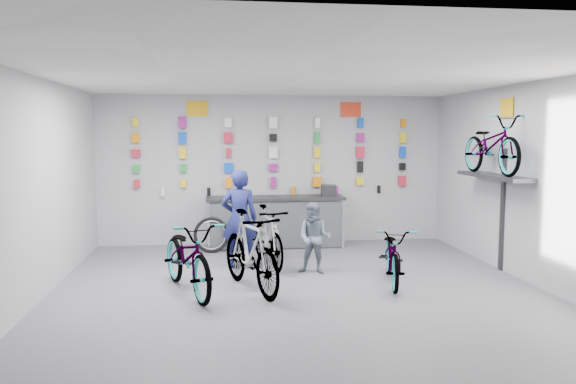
{
  "coord_description": "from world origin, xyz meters",
  "views": [
    {
      "loc": [
        -1.12,
        -7.34,
        2.24
      ],
      "look_at": [
        -0.02,
        1.4,
        1.32
      ],
      "focal_mm": 35.0,
      "sensor_mm": 36.0,
      "label": 1
    }
  ],
  "objects": [
    {
      "name": "wall_front",
      "position": [
        0.0,
        -4.0,
        1.5
      ],
      "size": [
        7.0,
        0.0,
        7.0
      ],
      "primitive_type": "plane",
      "rotation": [
        -1.57,
        0.0,
        0.0
      ],
      "color": "#B1B1B3",
      "rests_on": "floor"
    },
    {
      "name": "bike_wall",
      "position": [
        3.25,
        1.2,
        2.05
      ],
      "size": [
        0.63,
        1.8,
        0.95
      ],
      "primitive_type": "imported",
      "color": "gray",
      "rests_on": "wall_bracket"
    },
    {
      "name": "sign_left",
      "position": [
        -1.5,
        3.98,
        2.72
      ],
      "size": [
        0.42,
        0.02,
        0.3
      ],
      "primitive_type": "cube",
      "color": "gold",
      "rests_on": "wall_back"
    },
    {
      "name": "customer",
      "position": [
        0.41,
        1.37,
        0.57
      ],
      "size": [
        0.68,
        0.61,
        1.14
      ],
      "primitive_type": "imported",
      "rotation": [
        0.0,
        0.0,
        -0.38
      ],
      "color": "slate",
      "rests_on": "floor"
    },
    {
      "name": "clerk",
      "position": [
        -0.77,
        1.9,
        0.83
      ],
      "size": [
        0.62,
        0.42,
        1.65
      ],
      "primitive_type": "imported",
      "rotation": [
        0.0,
        0.0,
        3.1
      ],
      "color": "#181C52",
      "rests_on": "floor"
    },
    {
      "name": "sign_right",
      "position": [
        1.6,
        3.98,
        2.72
      ],
      "size": [
        0.42,
        0.02,
        0.3
      ],
      "primitive_type": "cube",
      "color": "red",
      "rests_on": "wall_back"
    },
    {
      "name": "floor",
      "position": [
        0.0,
        0.0,
        0.0
      ],
      "size": [
        8.0,
        8.0,
        0.0
      ],
      "primitive_type": "plane",
      "color": "#515156",
      "rests_on": "ground"
    },
    {
      "name": "bike_service",
      "position": [
        -0.29,
        1.96,
        0.51
      ],
      "size": [
        0.79,
        1.75,
        1.02
      ],
      "primitive_type": "imported",
      "rotation": [
        0.0,
        0.0,
        0.19
      ],
      "color": "gray",
      "rests_on": "floor"
    },
    {
      "name": "spare_wheel",
      "position": [
        -1.25,
        3.17,
        0.33
      ],
      "size": [
        0.68,
        0.22,
        0.68
      ],
      "rotation": [
        0.0,
        0.0,
        -0.05
      ],
      "color": "black",
      "rests_on": "floor"
    },
    {
      "name": "counter",
      "position": [
        0.0,
        3.54,
        0.49
      ],
      "size": [
        2.7,
        0.66,
        1.0
      ],
      "color": "black",
      "rests_on": "floor"
    },
    {
      "name": "wall_bracket",
      "position": [
        3.33,
        1.2,
        1.46
      ],
      "size": [
        0.39,
        1.9,
        2.0
      ],
      "color": "#333338",
      "rests_on": "wall_right"
    },
    {
      "name": "sign_side",
      "position": [
        3.48,
        1.2,
        2.65
      ],
      "size": [
        0.02,
        0.4,
        0.3
      ],
      "primitive_type": "cube",
      "color": "gold",
      "rests_on": "wall_right"
    },
    {
      "name": "bike_left",
      "position": [
        -1.55,
        0.5,
        0.52
      ],
      "size": [
        1.32,
        2.1,
        1.04
      ],
      "primitive_type": "imported",
      "rotation": [
        0.0,
        0.0,
        0.34
      ],
      "color": "gray",
      "rests_on": "floor"
    },
    {
      "name": "register",
      "position": [
        1.06,
        3.55,
        1.11
      ],
      "size": [
        0.3,
        0.32,
        0.22
      ],
      "primitive_type": "cube",
      "rotation": [
        0.0,
        0.0,
        -0.08
      ],
      "color": "black",
      "rests_on": "counter"
    },
    {
      "name": "wall_right",
      "position": [
        3.5,
        0.0,
        1.5
      ],
      "size": [
        0.0,
        8.0,
        8.0
      ],
      "primitive_type": "plane",
      "rotation": [
        1.57,
        0.0,
        -1.57
      ],
      "color": "#B1B1B3",
      "rests_on": "floor"
    },
    {
      "name": "merch_wall",
      "position": [
        0.03,
        3.93,
        1.81
      ],
      "size": [
        5.57,
        0.08,
        1.57
      ],
      "color": "red",
      "rests_on": "wall_back"
    },
    {
      "name": "wall_back",
      "position": [
        0.0,
        4.0,
        1.5
      ],
      "size": [
        7.0,
        0.0,
        7.0
      ],
      "primitive_type": "plane",
      "rotation": [
        1.57,
        0.0,
        0.0
      ],
      "color": "#B1B1B3",
      "rests_on": "floor"
    },
    {
      "name": "ceiling",
      "position": [
        0.0,
        0.0,
        3.0
      ],
      "size": [
        8.0,
        8.0,
        0.0
      ],
      "primitive_type": "plane",
      "rotation": [
        3.14,
        0.0,
        0.0
      ],
      "color": "white",
      "rests_on": "wall_back"
    },
    {
      "name": "wall_left",
      "position": [
        -3.5,
        0.0,
        1.5
      ],
      "size": [
        0.0,
        8.0,
        8.0
      ],
      "primitive_type": "plane",
      "rotation": [
        1.57,
        0.0,
        1.57
      ],
      "color": "#B1B1B3",
      "rests_on": "floor"
    },
    {
      "name": "bike_right",
      "position": [
        1.47,
        0.63,
        0.44
      ],
      "size": [
        0.93,
        1.75,
        0.88
      ],
      "primitive_type": "imported",
      "rotation": [
        0.0,
        0.0,
        -0.22
      ],
      "color": "gray",
      "rests_on": "floor"
    },
    {
      "name": "bike_center",
      "position": [
        -0.67,
        0.49,
        0.57
      ],
      "size": [
        1.14,
        1.97,
        1.14
      ],
      "primitive_type": "imported",
      "rotation": [
        0.0,
        0.0,
        0.34
      ],
      "color": "gray",
      "rests_on": "floor"
    }
  ]
}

